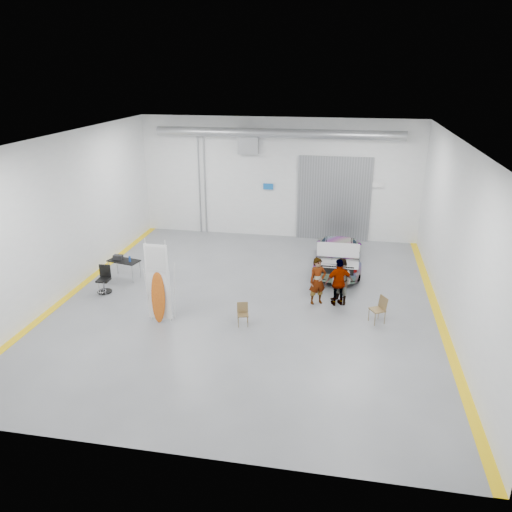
% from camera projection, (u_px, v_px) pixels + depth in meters
% --- Properties ---
extents(ground, '(16.00, 16.00, 0.00)m').
position_uv_depth(ground, '(248.00, 302.00, 18.64)').
color(ground, slate).
rests_on(ground, ground).
extents(room_shell, '(14.02, 16.18, 6.01)m').
position_uv_depth(room_shell, '(264.00, 182.00, 19.20)').
color(room_shell, silver).
rests_on(room_shell, ground).
extents(sedan_car, '(1.99, 4.86, 1.41)m').
position_uv_depth(sedan_car, '(338.00, 252.00, 21.62)').
color(sedan_car, silver).
rests_on(sedan_car, ground).
extents(person_a, '(0.77, 0.68, 1.79)m').
position_uv_depth(person_a, '(318.00, 281.00, 18.24)').
color(person_a, '#946550').
rests_on(person_a, ground).
extents(person_b, '(1.08, 1.06, 1.76)m').
position_uv_depth(person_b, '(341.00, 282.00, 18.22)').
color(person_b, teal).
rests_on(person_b, ground).
extents(person_c, '(1.13, 0.80, 1.80)m').
position_uv_depth(person_c, '(339.00, 282.00, 18.12)').
color(person_c, '#A86038').
rests_on(person_c, ground).
extents(surfboard_display, '(0.84, 0.25, 2.98)m').
position_uv_depth(surfboard_display, '(158.00, 289.00, 16.80)').
color(surfboard_display, white).
rests_on(surfboard_display, ground).
extents(folding_chair_near, '(0.45, 0.47, 0.78)m').
position_uv_depth(folding_chair_near, '(243.00, 319.00, 16.88)').
color(folding_chair_near, brown).
rests_on(folding_chair_near, ground).
extents(folding_chair_far, '(0.60, 0.73, 0.95)m').
position_uv_depth(folding_chair_far, '(377.00, 315.00, 17.05)').
color(folding_chair_far, brown).
rests_on(folding_chair_far, ground).
extents(shop_stool, '(0.32, 0.32, 0.63)m').
position_uv_depth(shop_stool, '(102.00, 288.00, 19.05)').
color(shop_stool, black).
rests_on(shop_stool, ground).
extents(work_table, '(1.38, 0.90, 1.04)m').
position_uv_depth(work_table, '(122.00, 260.00, 20.47)').
color(work_table, gray).
rests_on(work_table, ground).
extents(office_chair, '(0.56, 0.56, 1.06)m').
position_uv_depth(office_chair, '(104.00, 281.00, 19.33)').
color(office_chair, black).
rests_on(office_chair, ground).
extents(trunk_lid, '(1.64, 1.00, 0.04)m').
position_uv_depth(trunk_lid, '(338.00, 254.00, 19.36)').
color(trunk_lid, silver).
rests_on(trunk_lid, sedan_car).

